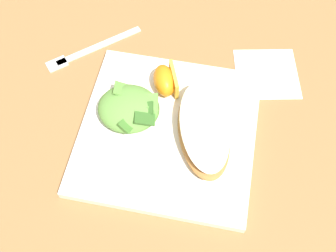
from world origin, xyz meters
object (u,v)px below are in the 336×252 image
at_px(cheesy_pizza_bread, 204,129).
at_px(paper_napkin, 267,73).
at_px(green_salad_pile, 129,108).
at_px(white_plate, 168,131).
at_px(metal_fork, 87,51).
at_px(orange_wedge_front, 165,80).

distance_m(cheesy_pizza_bread, paper_napkin, 0.18).
bearing_deg(green_salad_pile, white_plate, 168.03).
bearing_deg(metal_fork, white_plate, 141.99).
bearing_deg(cheesy_pizza_bread, green_salad_pile, -6.11).
distance_m(orange_wedge_front, paper_napkin, 0.19).
bearing_deg(paper_napkin, green_salad_pile, 32.89).
relative_size(cheesy_pizza_bread, green_salad_pile, 1.86).
relative_size(orange_wedge_front, paper_napkin, 0.63).
bearing_deg(white_plate, cheesy_pizza_bread, -179.11).
height_order(white_plate, green_salad_pile, green_salad_pile).
relative_size(white_plate, green_salad_pile, 2.80).
distance_m(green_salad_pile, paper_napkin, 0.26).
bearing_deg(white_plate, paper_napkin, -134.26).
distance_m(white_plate, paper_napkin, 0.22).
xyz_separation_m(cheesy_pizza_bread, orange_wedge_front, (0.08, -0.08, 0.00)).
height_order(paper_napkin, metal_fork, metal_fork).
height_order(orange_wedge_front, paper_napkin, orange_wedge_front).
distance_m(white_plate, green_salad_pile, 0.07).
relative_size(green_salad_pile, paper_napkin, 0.91).
relative_size(green_salad_pile, metal_fork, 0.65).
bearing_deg(green_salad_pile, orange_wedge_front, -125.23).
distance_m(cheesy_pizza_bread, metal_fork, 0.28).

